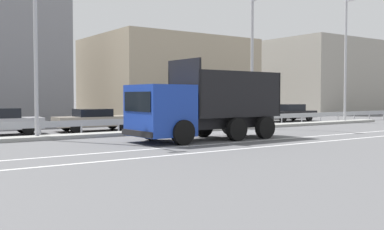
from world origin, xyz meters
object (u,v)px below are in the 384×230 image
at_px(dump_truck, 190,112).
at_px(parked_car_6, 289,113).
at_px(parked_car_4, 168,117).
at_px(street_lamp_3, 347,55).
at_px(parked_car_3, 94,119).
at_px(street_lamp_1, 36,18).
at_px(median_road_sign, 237,109).
at_px(street_lamp_2, 254,56).
at_px(parked_car_5, 234,113).

distance_m(dump_truck, parked_car_6, 17.88).
relative_size(dump_truck, parked_car_4, 1.75).
bearing_deg(parked_car_4, street_lamp_3, -105.04).
bearing_deg(parked_car_3, street_lamp_3, 82.22).
bearing_deg(street_lamp_3, street_lamp_1, -179.92).
height_order(street_lamp_3, parked_car_6, street_lamp_3).
bearing_deg(street_lamp_1, parked_car_4, 20.30).
relative_size(median_road_sign, parked_car_6, 0.48).
bearing_deg(street_lamp_1, dump_truck, -38.24).
xyz_separation_m(median_road_sign, street_lamp_1, (-12.12, 0.01, 4.33)).
relative_size(median_road_sign, parked_car_3, 0.50).
distance_m(street_lamp_1, street_lamp_2, 13.17).
height_order(street_lamp_2, parked_car_4, street_lamp_2).
distance_m(median_road_sign, street_lamp_3, 11.62).
relative_size(street_lamp_1, parked_car_5, 2.07).
bearing_deg(street_lamp_3, parked_car_6, 114.12).
height_order(dump_truck, parked_car_6, dump_truck).
height_order(dump_truck, street_lamp_3, street_lamp_3).
distance_m(dump_truck, median_road_sign, 7.90).
relative_size(median_road_sign, parked_car_4, 0.54).
bearing_deg(median_road_sign, parked_car_6, 24.57).
bearing_deg(parked_car_3, median_road_sign, 68.32).
distance_m(street_lamp_3, parked_car_3, 19.63).
relative_size(median_road_sign, street_lamp_1, 0.23).
relative_size(dump_truck, median_road_sign, 3.23).
height_order(street_lamp_3, parked_car_4, street_lamp_3).
bearing_deg(dump_truck, parked_car_6, -62.29).
bearing_deg(parked_car_4, street_lamp_1, 109.06).
xyz_separation_m(street_lamp_1, street_lamp_3, (23.08, 0.03, -0.44)).
bearing_deg(parked_car_5, street_lamp_2, -28.52).
bearing_deg(parked_car_6, parked_car_5, 94.13).
relative_size(parked_car_3, parked_car_5, 0.95).
height_order(parked_car_5, parked_car_6, parked_car_5).
xyz_separation_m(dump_truck, median_road_sign, (6.60, 4.33, -0.06)).
height_order(median_road_sign, parked_car_6, median_road_sign).
xyz_separation_m(dump_truck, parked_car_4, (3.75, 7.78, -0.60)).
xyz_separation_m(parked_car_4, parked_car_5, (5.94, 0.43, 0.10)).
bearing_deg(street_lamp_2, street_lamp_3, 2.27).
bearing_deg(street_lamp_3, parked_car_3, 169.38).
height_order(street_lamp_1, parked_car_4, street_lamp_1).
bearing_deg(street_lamp_3, dump_truck, -165.98).
xyz_separation_m(street_lamp_3, parked_car_4, (-13.81, 3.39, -4.43)).
bearing_deg(street_lamp_1, median_road_sign, -0.07).
height_order(street_lamp_1, parked_car_6, street_lamp_1).
relative_size(dump_truck, parked_car_6, 1.55).
bearing_deg(parked_car_4, dump_truck, 153.04).
distance_m(parked_car_4, parked_car_5, 5.96).
distance_m(median_road_sign, parked_car_5, 4.97).
bearing_deg(median_road_sign, dump_truck, -146.72).
relative_size(street_lamp_3, parked_car_6, 1.93).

